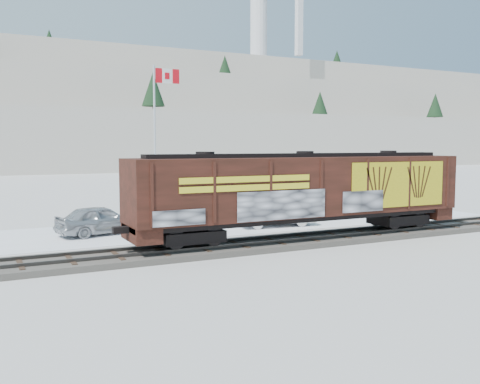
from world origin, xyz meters
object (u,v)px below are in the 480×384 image
hopper_railcar (305,189)px  flagpole (157,164)px  car_white (275,213)px  car_dark (286,208)px  car_silver (100,220)px

hopper_railcar → flagpole: size_ratio=1.77×
hopper_railcar → flagpole: flagpole is taller
car_white → car_dark: size_ratio=0.94×
flagpole → car_dark: flagpole is taller
car_silver → car_white: car_silver is taller
car_dark → car_silver: bearing=71.3°
hopper_railcar → car_silver: bearing=141.3°
flagpole → car_white: bearing=-51.4°
car_white → hopper_railcar: bearing=170.5°
hopper_railcar → car_silver: hopper_railcar is taller
hopper_railcar → car_dark: (3.82, 8.11, -2.03)m
hopper_railcar → car_silver: (-9.13, 7.33, -1.97)m
car_silver → car_dark: size_ratio=0.92×
car_white → flagpole: bearing=43.9°
flagpole → car_white: size_ratio=2.07×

